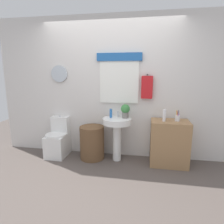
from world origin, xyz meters
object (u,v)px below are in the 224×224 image
toilet (58,140)px  wooden_cabinet (169,143)px  laundry_hamper (92,142)px  pedestal_sink (117,129)px  soap_bottle (111,113)px  toothbrush_cup (177,118)px  potted_plant (125,110)px  lotion_bottle (164,115)px

toilet → wooden_cabinet: (2.07, -0.03, 0.10)m
toilet → laundry_hamper: bearing=-2.6°
pedestal_sink → soap_bottle: 0.30m
toilet → toothbrush_cup: bearing=-0.3°
pedestal_sink → toothbrush_cup: (1.03, 0.02, 0.24)m
toothbrush_cup → soap_bottle: bearing=178.5°
wooden_cabinet → potted_plant: size_ratio=3.17×
soap_bottle → lotion_bottle: size_ratio=0.76×
laundry_hamper → lotion_bottle: lotion_bottle is taller
wooden_cabinet → toilet: bearing=179.2°
toilet → potted_plant: bearing=1.3°
toilet → toothbrush_cup: (2.18, -0.01, 0.54)m
toilet → lotion_bottle: 2.05m
toilet → wooden_cabinet: 2.07m
pedestal_sink → potted_plant: potted_plant is taller
wooden_cabinet → lotion_bottle: lotion_bottle is taller
laundry_hamper → pedestal_sink: 0.55m
toilet → lotion_bottle: (1.96, -0.07, 0.59)m
toilet → soap_bottle: soap_bottle is taller
toilet → wooden_cabinet: size_ratio=0.97×
pedestal_sink → potted_plant: 0.37m
laundry_hamper → pedestal_sink: bearing=0.0°
laundry_hamper → toothbrush_cup: 1.59m
potted_plant → laundry_hamper: bearing=-174.4°
lotion_bottle → toothbrush_cup: bearing=15.0°
laundry_hamper → lotion_bottle: bearing=-1.8°
potted_plant → toothbrush_cup: (0.89, -0.04, -0.09)m
soap_bottle → toothbrush_cup: bearing=-1.5°
laundry_hamper → potted_plant: bearing=5.6°
pedestal_sink → wooden_cabinet: (0.92, 0.00, -0.20)m
toilet → pedestal_sink: (1.15, -0.03, 0.30)m
pedestal_sink → potted_plant: bearing=23.2°
soap_bottle → toothbrush_cup: toothbrush_cup is taller
toothbrush_cup → lotion_bottle: bearing=-165.0°
laundry_hamper → potted_plant: 0.87m
toilet → pedestal_sink: pedestal_sink is taller
pedestal_sink → lotion_bottle: lotion_bottle is taller
laundry_hamper → toothbrush_cup: size_ratio=3.32×
toothbrush_cup → pedestal_sink: bearing=-178.9°
pedestal_sink → soap_bottle: (-0.12, 0.05, 0.27)m
lotion_bottle → toothbrush_cup: (0.22, 0.06, -0.05)m
pedestal_sink → wooden_cabinet: pedestal_sink is taller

